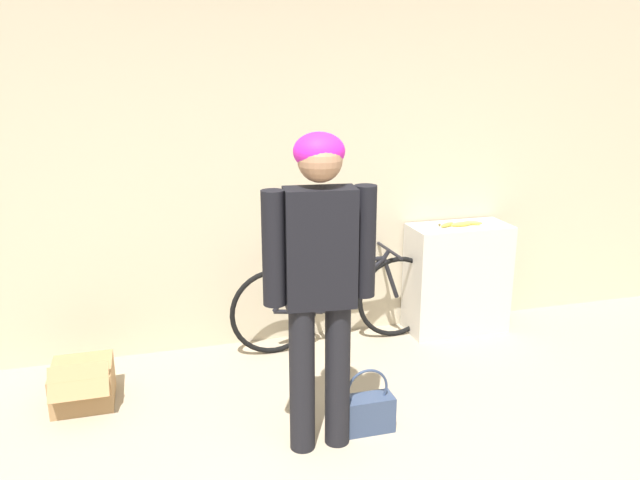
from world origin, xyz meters
The scene contains 7 objects.
wall_back centered at (0.00, 2.60, 1.30)m, with size 8.00×0.07×2.60m.
side_shelf centered at (1.39, 2.36, 0.44)m, with size 0.79×0.38×0.88m.
person centered at (-0.10, 1.10, 1.06)m, with size 0.61×0.25×1.77m.
bicycle centered at (0.38, 2.34, 0.36)m, with size 1.66×0.46×0.73m.
banana centered at (1.38, 2.33, 0.90)m, with size 0.37×0.10×0.04m.
handbag centered at (0.20, 1.16, 0.12)m, with size 0.32×0.14×0.40m.
cardboard_box centered at (-1.44, 1.95, 0.13)m, with size 0.37×0.47×0.33m.
Camera 1 is at (-0.94, -1.91, 2.10)m, focal length 35.00 mm.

